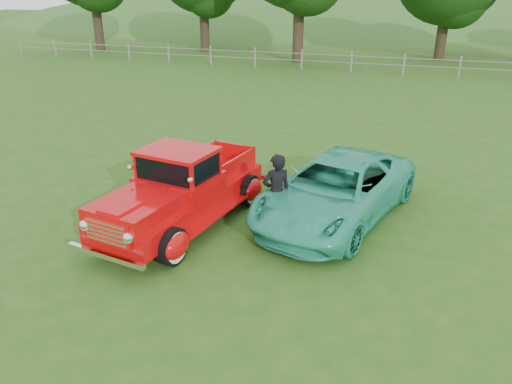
% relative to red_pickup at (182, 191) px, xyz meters
% --- Properties ---
extents(ground, '(140.00, 140.00, 0.00)m').
position_rel_red_pickup_xyz_m(ground, '(0.65, -0.75, -0.80)').
color(ground, '#275316').
rests_on(ground, ground).
extents(distant_hills, '(116.00, 60.00, 18.00)m').
position_rel_red_pickup_xyz_m(distant_hills, '(-3.44, 58.71, -5.34)').
color(distant_hills, '#2F5921').
rests_on(distant_hills, ground).
extents(fence_line, '(48.00, 0.12, 1.20)m').
position_rel_red_pickup_xyz_m(fence_line, '(0.65, 21.25, -0.19)').
color(fence_line, slate).
rests_on(fence_line, ground).
extents(red_pickup, '(2.81, 5.20, 1.78)m').
position_rel_red_pickup_xyz_m(red_pickup, '(0.00, 0.00, 0.00)').
color(red_pickup, black).
rests_on(red_pickup, ground).
extents(teal_sedan, '(3.56, 5.43, 1.39)m').
position_rel_red_pickup_xyz_m(teal_sedan, '(3.18, 1.37, -0.10)').
color(teal_sedan, '#2BAF8A').
rests_on(teal_sedan, ground).
extents(man, '(0.76, 0.72, 1.75)m').
position_rel_red_pickup_xyz_m(man, '(2.06, 0.38, 0.08)').
color(man, black).
rests_on(man, ground).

